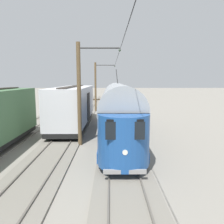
# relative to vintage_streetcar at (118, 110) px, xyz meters

# --- Properties ---
(ground_plane) EXTENTS (220.00, 220.00, 0.00)m
(ground_plane) POSITION_rel_vintage_streetcar_xyz_m (4.25, -2.76, -2.25)
(ground_plane) COLOR gray
(track_streetcar_siding) EXTENTS (2.80, 80.00, 0.18)m
(track_streetcar_siding) POSITION_rel_vintage_streetcar_xyz_m (-0.00, -3.08, -2.20)
(track_streetcar_siding) COLOR slate
(track_streetcar_siding) RESTS_ON ground
(track_adjacent_siding) EXTENTS (2.80, 80.00, 0.18)m
(track_adjacent_siding) POSITION_rel_vintage_streetcar_xyz_m (4.25, -3.08, -2.20)
(track_adjacent_siding) COLOR slate
(track_adjacent_siding) RESTS_ON ground
(track_third_siding) EXTENTS (2.80, 80.00, 0.18)m
(track_third_siding) POSITION_rel_vintage_streetcar_xyz_m (8.51, -3.08, -2.20)
(track_third_siding) COLOR slate
(track_third_siding) RESTS_ON ground
(vintage_streetcar) EXTENTS (2.65, 16.14, 5.60)m
(vintage_streetcar) POSITION_rel_vintage_streetcar_xyz_m (0.00, 0.00, 0.00)
(vintage_streetcar) COLOR #1E4C93
(vintage_streetcar) RESTS_ON ground
(boxcar_far_siding) EXTENTS (2.96, 11.79, 3.85)m
(boxcar_far_siding) POSITION_rel_vintage_streetcar_xyz_m (4.25, -4.05, -0.09)
(boxcar_far_siding) COLOR silver
(boxcar_far_siding) RESTS_ON ground
(catenary_pole_foreground) EXTENTS (3.03, 0.28, 7.13)m
(catenary_pole_foreground) POSITION_rel_vintage_streetcar_xyz_m (2.72, -14.95, 1.48)
(catenary_pole_foreground) COLOR brown
(catenary_pole_foreground) RESTS_ON ground
(catenary_pole_mid_near) EXTENTS (3.03, 0.28, 7.13)m
(catenary_pole_mid_near) POSITION_rel_vintage_streetcar_xyz_m (2.72, 2.08, 1.48)
(catenary_pole_mid_near) COLOR brown
(catenary_pole_mid_near) RESTS_ON ground
(overhead_wire_run) EXTENTS (2.82, 38.04, 0.18)m
(overhead_wire_run) POSITION_rel_vintage_streetcar_xyz_m (0.06, 1.31, 4.34)
(overhead_wire_run) COLOR black
(overhead_wire_run) RESTS_ON ground
(switch_stand) EXTENTS (0.50, 0.30, 1.24)m
(switch_stand) POSITION_rel_vintage_streetcar_xyz_m (-1.28, -16.67, -1.55)
(switch_stand) COLOR black
(switch_stand) RESTS_ON ground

